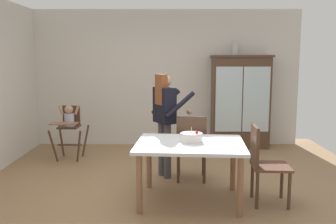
{
  "coord_description": "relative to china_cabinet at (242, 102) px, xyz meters",
  "views": [
    {
      "loc": [
        0.04,
        -4.89,
        1.78
      ],
      "look_at": [
        0.02,
        0.7,
        0.95
      ],
      "focal_mm": 39.92,
      "sensor_mm": 36.0,
      "label": 1
    }
  ],
  "objects": [
    {
      "name": "dining_chair_far_side",
      "position": [
        -1.08,
        -2.08,
        -0.36
      ],
      "size": [
        0.46,
        0.46,
        0.96
      ],
      "rotation": [
        0.0,
        0.0,
        3.09
      ],
      "color": "#4C3323",
      "rests_on": "ground_plane"
    },
    {
      "name": "china_cabinet",
      "position": [
        0.0,
        0.0,
        0.0
      ],
      "size": [
        1.16,
        0.48,
        1.81
      ],
      "color": "#4C3323",
      "rests_on": "ground_plane"
    },
    {
      "name": "ceramic_vase",
      "position": [
        -0.13,
        0.0,
        1.02
      ],
      "size": [
        0.13,
        0.13,
        0.27
      ],
      "color": "#B2B7B2",
      "rests_on": "china_cabinet"
    },
    {
      "name": "adult_person",
      "position": [
        -1.46,
        -1.85,
        0.06
      ],
      "size": [
        0.66,
        0.66,
        1.53
      ],
      "rotation": [
        0.0,
        0.0,
        2.1
      ],
      "color": "#47474C",
      "rests_on": "ground_plane"
    },
    {
      "name": "birthday_cake",
      "position": [
        -1.13,
        -2.75,
        -0.12
      ],
      "size": [
        0.28,
        0.28,
        0.19
      ],
      "color": "white",
      "rests_on": "dining_table"
    },
    {
      "name": "wall_back",
      "position": [
        -1.46,
        0.26,
        0.44
      ],
      "size": [
        5.32,
        0.06,
        2.7
      ],
      "primitive_type": "cube",
      "color": "beige",
      "rests_on": "ground_plane"
    },
    {
      "name": "high_chair_with_toddler",
      "position": [
        -3.14,
        -0.87,
        -0.26
      ],
      "size": [
        0.6,
        0.7,
        0.95
      ],
      "rotation": [
        0.0,
        0.0,
        -0.04
      ],
      "color": "#4C3323",
      "rests_on": "ground_plane"
    },
    {
      "name": "dining_table",
      "position": [
        -1.14,
        -2.81,
        -0.27
      ],
      "size": [
        1.39,
        1.13,
        0.74
      ],
      "color": "silver",
      "rests_on": "ground_plane"
    },
    {
      "name": "dining_chair_right_end",
      "position": [
        -0.27,
        -2.88,
        -0.36
      ],
      "size": [
        0.47,
        0.47,
        0.96
      ],
      "rotation": [
        0.0,
        0.0,
        1.51
      ],
      "color": "#4C3323",
      "rests_on": "ground_plane"
    },
    {
      "name": "ground_plane",
      "position": [
        -1.46,
        -2.37,
        -0.91
      ],
      "size": [
        6.24,
        6.24,
        0.0
      ],
      "primitive_type": "plane",
      "color": "#93704C"
    }
  ]
}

